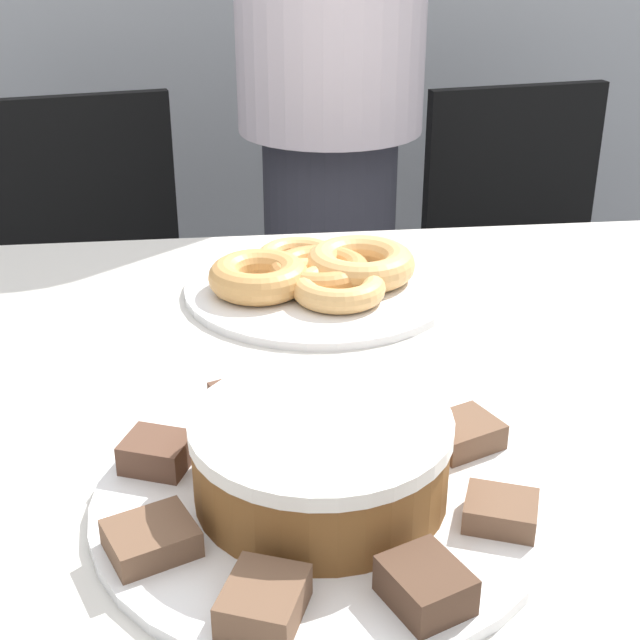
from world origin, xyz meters
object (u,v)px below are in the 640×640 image
at_px(office_chair_left, 98,339).
at_px(office_chair_right, 532,317).
at_px(person_standing, 330,100).
at_px(plate_donuts, 320,287).
at_px(frosted_cake, 321,456).
at_px(plate_cake, 321,498).

distance_m(office_chair_left, office_chair_right, 0.91).
xyz_separation_m(person_standing, plate_donuts, (-0.09, -0.61, -0.10)).
bearing_deg(frosted_cake, office_chair_right, 61.90).
xyz_separation_m(office_chair_right, plate_cake, (-0.58, -1.09, 0.38)).
bearing_deg(plate_cake, frosted_cake, 0.00).
bearing_deg(person_standing, frosted_cake, -97.61).
bearing_deg(plate_donuts, office_chair_left, 119.29).
bearing_deg(person_standing, plate_cake, -97.61).
height_order(person_standing, frosted_cake, person_standing).
distance_m(office_chair_left, frosted_cake, 1.21).
xyz_separation_m(office_chair_left, frosted_cake, (0.33, -1.09, 0.42)).
bearing_deg(plate_donuts, office_chair_right, 51.40).
bearing_deg(frosted_cake, plate_cake, 180.00).
bearing_deg(person_standing, plate_donuts, -98.40).
height_order(office_chair_left, plate_cake, office_chair_left).
bearing_deg(plate_donuts, person_standing, 81.60).
bearing_deg(office_chair_left, person_standing, -18.49).
height_order(person_standing, plate_donuts, person_standing).
xyz_separation_m(person_standing, frosted_cake, (-0.14, -1.03, -0.06)).
bearing_deg(frosted_cake, person_standing, 82.39).
bearing_deg(plate_donuts, plate_cake, -96.47).
bearing_deg(person_standing, office_chair_right, 7.40).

